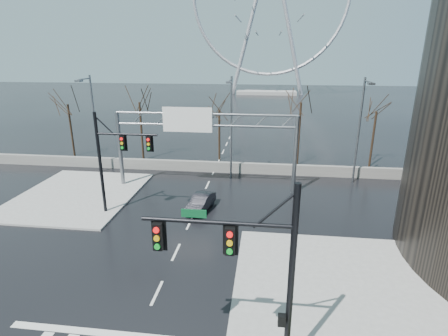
% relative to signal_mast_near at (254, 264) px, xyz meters
% --- Properties ---
extents(ground, '(260.00, 260.00, 0.00)m').
position_rel_signal_mast_near_xyz_m(ground, '(-5.14, 4.04, -4.87)').
color(ground, black).
rests_on(ground, ground).
extents(sidewalk_right_ext, '(12.00, 10.00, 0.15)m').
position_rel_signal_mast_near_xyz_m(sidewalk_right_ext, '(4.86, 6.04, -4.80)').
color(sidewalk_right_ext, gray).
rests_on(sidewalk_right_ext, ground).
extents(sidewalk_far, '(10.00, 12.00, 0.15)m').
position_rel_signal_mast_near_xyz_m(sidewalk_far, '(-16.14, 16.04, -4.80)').
color(sidewalk_far, gray).
rests_on(sidewalk_far, ground).
extents(barrier_wall, '(52.00, 0.50, 1.10)m').
position_rel_signal_mast_near_xyz_m(barrier_wall, '(-5.14, 24.04, -4.32)').
color(barrier_wall, slate).
rests_on(barrier_wall, ground).
extents(signal_mast_near, '(5.52, 0.41, 8.00)m').
position_rel_signal_mast_near_xyz_m(signal_mast_near, '(0.00, 0.00, 0.00)').
color(signal_mast_near, black).
rests_on(signal_mast_near, ground).
extents(signal_mast_far, '(4.72, 0.41, 8.00)m').
position_rel_signal_mast_near_xyz_m(signal_mast_far, '(-11.01, 13.00, -0.04)').
color(signal_mast_far, black).
rests_on(signal_mast_far, ground).
extents(sign_gantry, '(16.36, 0.40, 7.60)m').
position_rel_signal_mast_near_xyz_m(sign_gantry, '(-5.52, 19.00, 0.31)').
color(sign_gantry, slate).
rests_on(sign_gantry, ground).
extents(streetlight_left, '(0.50, 2.55, 10.00)m').
position_rel_signal_mast_near_xyz_m(streetlight_left, '(-17.14, 22.20, 1.01)').
color(streetlight_left, slate).
rests_on(streetlight_left, ground).
extents(streetlight_mid, '(0.50, 2.55, 10.00)m').
position_rel_signal_mast_near_xyz_m(streetlight_mid, '(-3.14, 22.20, 1.01)').
color(streetlight_mid, slate).
rests_on(streetlight_mid, ground).
extents(streetlight_right, '(0.50, 2.55, 10.00)m').
position_rel_signal_mast_near_xyz_m(streetlight_right, '(8.86, 22.20, 1.01)').
color(streetlight_right, slate).
rests_on(streetlight_right, ground).
extents(tree_far_left, '(3.50, 3.50, 7.00)m').
position_rel_signal_mast_near_xyz_m(tree_far_left, '(-23.14, 28.04, 0.70)').
color(tree_far_left, black).
rests_on(tree_far_left, ground).
extents(tree_left, '(3.75, 3.75, 7.50)m').
position_rel_signal_mast_near_xyz_m(tree_left, '(-14.14, 27.54, 1.10)').
color(tree_left, black).
rests_on(tree_left, ground).
extents(tree_center, '(3.25, 3.25, 6.50)m').
position_rel_signal_mast_near_xyz_m(tree_center, '(-5.14, 28.54, 0.30)').
color(tree_center, black).
rests_on(tree_center, ground).
extents(tree_right, '(3.90, 3.90, 7.80)m').
position_rel_signal_mast_near_xyz_m(tree_right, '(3.86, 27.54, 1.34)').
color(tree_right, black).
rests_on(tree_right, ground).
extents(tree_far_right, '(3.40, 3.40, 6.80)m').
position_rel_signal_mast_near_xyz_m(tree_far_right, '(11.86, 28.04, 0.54)').
color(tree_far_right, black).
rests_on(tree_far_right, ground).
extents(ferris_wheel, '(45.00, 6.00, 50.91)m').
position_rel_signal_mast_near_xyz_m(ferris_wheel, '(-0.14, 99.04, 21.26)').
color(ferris_wheel, gray).
rests_on(ferris_wheel, ground).
extents(car, '(2.02, 3.97, 1.25)m').
position_rel_signal_mast_near_xyz_m(car, '(-4.75, 14.48, -4.25)').
color(car, black).
rests_on(car, ground).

